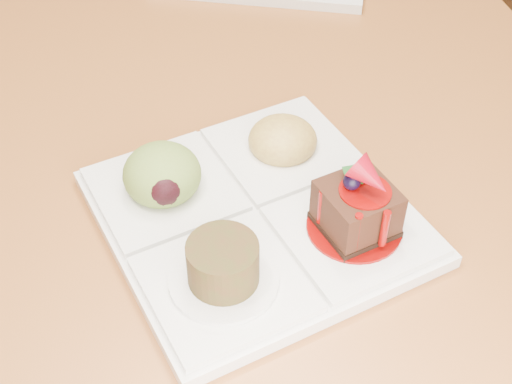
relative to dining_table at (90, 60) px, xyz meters
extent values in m
plane|color=#562E18|center=(0.00, 0.00, -0.68)|extent=(6.00, 6.00, 0.00)
cube|color=brown|center=(0.00, 0.00, 0.05)|extent=(1.00, 1.80, 0.04)
cylinder|color=black|center=(0.70, 0.20, -0.46)|extent=(0.04, 0.04, 0.45)
cube|color=silver|center=(0.13, -0.38, 0.07)|extent=(0.29, 0.29, 0.01)
cube|color=silver|center=(0.20, -0.42, 0.08)|extent=(0.14, 0.14, 0.01)
cube|color=silver|center=(0.09, -0.45, 0.08)|extent=(0.14, 0.14, 0.01)
cube|color=silver|center=(0.06, -0.34, 0.08)|extent=(0.14, 0.14, 0.01)
cube|color=silver|center=(0.17, -0.31, 0.08)|extent=(0.14, 0.14, 0.01)
cylinder|color=#6E0504|center=(0.20, -0.42, 0.09)|extent=(0.08, 0.08, 0.00)
cube|color=black|center=(0.20, -0.42, 0.09)|extent=(0.07, 0.07, 0.01)
cube|color=black|center=(0.20, -0.42, 0.11)|extent=(0.06, 0.06, 0.03)
cylinder|color=#6E0504|center=(0.20, -0.42, 0.13)|extent=(0.04, 0.04, 0.00)
sphere|color=black|center=(0.19, -0.42, 0.13)|extent=(0.01, 0.01, 0.01)
cone|color=maroon|center=(0.20, -0.43, 0.14)|extent=(0.04, 0.04, 0.03)
cube|color=#124914|center=(0.20, -0.41, 0.13)|extent=(0.02, 0.02, 0.01)
cube|color=#124914|center=(0.20, -0.41, 0.13)|extent=(0.01, 0.01, 0.01)
cylinder|color=#6E0504|center=(0.19, -0.45, 0.11)|extent=(0.01, 0.01, 0.04)
cylinder|color=#6E0504|center=(0.21, -0.45, 0.11)|extent=(0.01, 0.01, 0.03)
cylinder|color=#6E0504|center=(0.17, -0.41, 0.11)|extent=(0.01, 0.01, 0.03)
cylinder|color=silver|center=(0.09, -0.45, 0.09)|extent=(0.08, 0.08, 0.00)
cylinder|color=#422313|center=(0.09, -0.45, 0.11)|extent=(0.05, 0.05, 0.03)
cylinder|color=#3F260D|center=(0.09, -0.45, 0.12)|extent=(0.04, 0.04, 0.00)
ellipsoid|color=olive|center=(0.06, -0.34, 0.10)|extent=(0.07, 0.07, 0.05)
ellipsoid|color=black|center=(0.06, -0.36, 0.10)|extent=(0.03, 0.02, 0.03)
ellipsoid|color=gold|center=(0.17, -0.31, 0.09)|extent=(0.06, 0.06, 0.04)
cube|color=#E74210|center=(0.18, -0.31, 0.10)|extent=(0.02, 0.02, 0.01)
cube|color=#4D7319|center=(0.17, -0.30, 0.10)|extent=(0.02, 0.02, 0.01)
cube|color=#E74210|center=(0.17, -0.30, 0.10)|extent=(0.02, 0.02, 0.01)
cube|color=#4D7319|center=(0.16, -0.30, 0.10)|extent=(0.02, 0.02, 0.01)
cube|color=#E74210|center=(0.16, -0.31, 0.10)|extent=(0.02, 0.02, 0.01)
cube|color=#4D7319|center=(0.16, -0.32, 0.10)|extent=(0.02, 0.02, 0.01)
cube|color=#E74210|center=(0.17, -0.32, 0.10)|extent=(0.02, 0.02, 0.01)
cube|color=#4D7319|center=(0.18, -0.32, 0.10)|extent=(0.02, 0.02, 0.01)
camera|label=1|loc=(0.04, -0.78, 0.50)|focal=50.00mm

